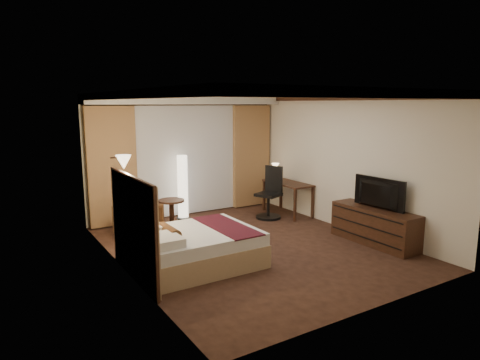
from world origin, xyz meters
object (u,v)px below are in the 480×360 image
desk (287,198)px  office_chair (268,193)px  armchair (138,219)px  floor_lamp (183,187)px  dresser (374,226)px  television (375,192)px  side_table (172,214)px  bed (195,248)px

desk → office_chair: size_ratio=1.09×
armchair → office_chair: size_ratio=0.61×
armchair → floor_lamp: (1.27, 0.74, 0.36)m
desk → dresser: 2.49m
television → armchair: bearing=50.3°
armchair → side_table: armchair is taller
side_table → dresser: (2.73, -2.90, 0.04)m
television → dresser: bearing=-92.4°
side_table → dresser: dresser is taller
desk → side_table: bearing=171.3°
television → bed: bearing=74.2°
armchair → dresser: armchair is taller
armchair → desk: 3.47m
desk → dresser: size_ratio=0.75×
armchair → floor_lamp: floor_lamp is taller
armchair → office_chair: office_chair is taller
side_table → dresser: size_ratio=0.35×
dresser → desk: bearing=91.2°
floor_lamp → dresser: size_ratio=0.85×
floor_lamp → office_chair: floor_lamp is taller
desk → office_chair: (-0.57, -0.05, 0.20)m
bed → office_chair: 3.12m
armchair → side_table: 0.83m
bed → side_table: size_ratio=3.24×
bed → dresser: dresser is taller
desk → television: (0.02, -2.48, 0.59)m
side_table → television: television is taller
side_table → television: 4.02m
side_table → office_chair: (2.11, -0.46, 0.29)m
bed → armchair: bearing=98.3°
television → office_chair: bearing=11.3°
bed → floor_lamp: floor_lamp is taller
office_chair → television: size_ratio=1.09×
bed → armchair: 1.91m
bed → television: television is taller
side_table → desk: size_ratio=0.46×
office_chair → bed: bearing=-169.3°
bed → desk: desk is taller
desk → floor_lamp: bearing=157.5°
armchair → desk: bearing=64.5°
desk → television: size_ratio=1.19×
floor_lamp → desk: (2.20, -0.91, -0.34)m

